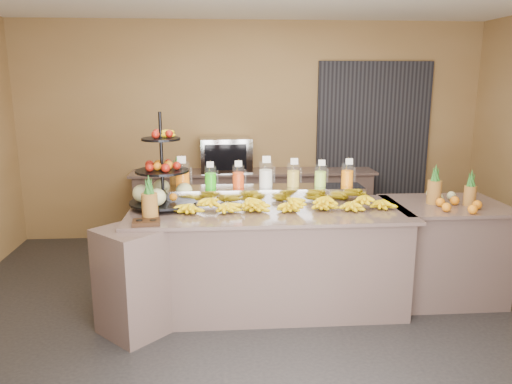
{
  "coord_description": "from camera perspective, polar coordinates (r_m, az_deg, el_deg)",
  "views": [
    {
      "loc": [
        -0.43,
        -4.01,
        2.08
      ],
      "look_at": [
        -0.11,
        0.3,
        1.1
      ],
      "focal_mm": 35.0,
      "sensor_mm": 36.0,
      "label": 1
    }
  ],
  "objects": [
    {
      "name": "juice_pitcher_lemon",
      "position": [
        4.73,
        4.27,
        1.8
      ],
      "size": [
        0.12,
        0.12,
        0.29
      ],
      "color": "silver",
      "rests_on": "pitcher_tray"
    },
    {
      "name": "right_fruit_pile",
      "position": [
        4.91,
        21.7,
        -0.8
      ],
      "size": [
        0.42,
        0.4,
        0.22
      ],
      "color": "brown",
      "rests_on": "right_counter"
    },
    {
      "name": "condiment_caddy",
      "position": [
        4.13,
        -12.43,
        -3.41
      ],
      "size": [
        0.24,
        0.19,
        0.03
      ],
      "primitive_type": "cube",
      "rotation": [
        0.0,
        0.0,
        0.12
      ],
      "color": "black",
      "rests_on": "buffet_counter"
    },
    {
      "name": "pineapple_left_b",
      "position": [
        4.93,
        -9.0,
        1.07
      ],
      "size": [
        0.14,
        0.14,
        0.42
      ],
      "rotation": [
        0.0,
        0.0,
        -0.08
      ],
      "color": "brown",
      "rests_on": "buffet_counter"
    },
    {
      "name": "ground",
      "position": [
        4.54,
        1.77,
        -14.45
      ],
      "size": [
        6.0,
        6.0,
        0.0
      ],
      "primitive_type": "plane",
      "color": "black",
      "rests_on": "ground"
    },
    {
      "name": "pitcher_tray",
      "position": [
        4.74,
        1.13,
        -0.29
      ],
      "size": [
        1.85,
        0.3,
        0.15
      ],
      "primitive_type": "cube",
      "color": "gray",
      "rests_on": "buffet_counter"
    },
    {
      "name": "fruit_stand",
      "position": [
        4.6,
        -10.12,
        0.98
      ],
      "size": [
        0.78,
        0.78,
        0.87
      ],
      "rotation": [
        0.0,
        0.0,
        -0.31
      ],
      "color": "black",
      "rests_on": "buffet_counter"
    },
    {
      "name": "juice_pitcher_green",
      "position": [
        4.68,
        -5.22,
        1.57
      ],
      "size": [
        0.11,
        0.11,
        0.27
      ],
      "color": "silver",
      "rests_on": "pitcher_tray"
    },
    {
      "name": "back_ledge",
      "position": [
        6.48,
        -0.27,
        -1.58
      ],
      "size": [
        3.1,
        0.55,
        0.93
      ],
      "color": "gray",
      "rests_on": "ground"
    },
    {
      "name": "juice_pitcher_orange_b",
      "position": [
        4.68,
        -2.03,
        1.64
      ],
      "size": [
        0.11,
        0.12,
        0.27
      ],
      "color": "silver",
      "rests_on": "pitcher_tray"
    },
    {
      "name": "juice_pitcher_lime",
      "position": [
        4.78,
        7.36,
        1.76
      ],
      "size": [
        0.11,
        0.12,
        0.27
      ],
      "color": "silver",
      "rests_on": "pitcher_tray"
    },
    {
      "name": "right_counter",
      "position": [
        5.16,
        20.56,
        -6.23
      ],
      "size": [
        1.08,
        0.88,
        0.93
      ],
      "color": "gray",
      "rests_on": "ground"
    },
    {
      "name": "banana_heap",
      "position": [
        4.48,
        3.88,
        -1.12
      ],
      "size": [
        2.01,
        0.18,
        0.17
      ],
      "color": "yellow",
      "rests_on": "buffet_counter"
    },
    {
      "name": "oven_warmer",
      "position": [
        6.33,
        -3.52,
        4.3
      ],
      "size": [
        0.67,
        0.49,
        0.43
      ],
      "primitive_type": "cube",
      "rotation": [
        0.0,
        0.0,
        0.07
      ],
      "color": "gray",
      "rests_on": "back_ledge"
    },
    {
      "name": "room_envelope",
      "position": [
        4.84,
        3.18,
        10.4
      ],
      "size": [
        6.04,
        5.02,
        2.82
      ],
      "color": "brown",
      "rests_on": "ground"
    },
    {
      "name": "juice_pitcher_orange_a",
      "position": [
        4.69,
        -8.4,
        1.74
      ],
      "size": [
        0.13,
        0.14,
        0.32
      ],
      "color": "silver",
      "rests_on": "pitcher_tray"
    },
    {
      "name": "buffet_counter",
      "position": [
        4.58,
        0.02,
        -7.82
      ],
      "size": [
        2.75,
        1.25,
        0.93
      ],
      "color": "gray",
      "rests_on": "ground"
    },
    {
      "name": "pineapple_left_a",
      "position": [
        4.22,
        -12.06,
        -1.27
      ],
      "size": [
        0.13,
        0.13,
        0.39
      ],
      "rotation": [
        0.0,
        0.0,
        0.37
      ],
      "color": "brown",
      "rests_on": "buffet_counter"
    },
    {
      "name": "juice_pitcher_orange_c",
      "position": [
        4.83,
        10.38,
        1.83
      ],
      "size": [
        0.12,
        0.12,
        0.28
      ],
      "color": "silver",
      "rests_on": "pitcher_tray"
    },
    {
      "name": "juice_pitcher_milk",
      "position": [
        4.7,
        1.14,
        1.86
      ],
      "size": [
        0.13,
        0.13,
        0.31
      ],
      "color": "silver",
      "rests_on": "pitcher_tray"
    }
  ]
}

